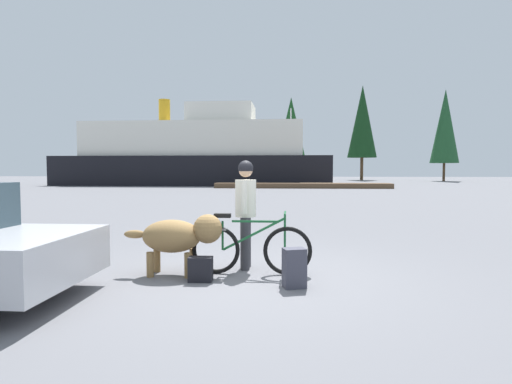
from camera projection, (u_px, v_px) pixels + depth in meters
name	position (u px, v px, depth m)	size (l,w,h in m)	color
ground_plane	(251.00, 278.00, 5.82)	(160.00, 160.00, 0.00)	slate
bicycle	(250.00, 248.00, 6.02)	(1.74, 0.44, 0.90)	black
person_cyclist	(246.00, 204.00, 6.37)	(0.32, 0.53, 1.65)	#333338
dog	(179.00, 236.00, 5.98)	(1.43, 0.55, 0.88)	olive
backpack	(294.00, 268.00, 5.36)	(0.28, 0.20, 0.51)	#3F3F4C
handbag_pannier	(201.00, 269.00, 5.65)	(0.32, 0.18, 0.33)	black
dock_pier	(302.00, 186.00, 33.86)	(14.08, 2.00, 0.40)	brown
ferry_boat	(197.00, 155.00, 40.98)	(25.81, 8.07, 8.34)	black
sailboat_moored	(291.00, 179.00, 44.57)	(6.78, 1.90, 7.94)	silver
pine_tree_far_left	(162.00, 135.00, 54.35)	(4.15, 4.15, 9.09)	#4C331E
pine_tree_center	(291.00, 128.00, 55.99)	(3.93, 3.93, 11.12)	#4C331E
pine_tree_far_right	(445.00, 126.00, 52.29)	(3.45, 3.45, 11.49)	#4C331E
pine_tree_mid_back	(362.00, 122.00, 57.55)	(4.00, 4.00, 13.04)	#4C331E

